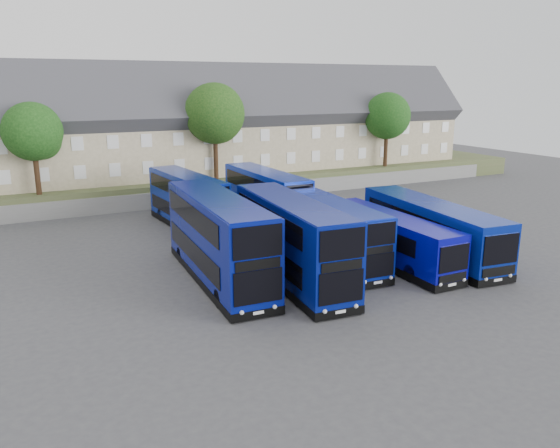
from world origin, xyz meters
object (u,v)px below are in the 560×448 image
Objects in this scene: coach_east_a at (390,240)px; tree_west at (35,134)px; tree_far at (392,111)px; dd_front_mid at (292,242)px; dd_front_left at (219,240)px; tree_mid at (216,116)px; tree_east at (388,118)px.

coach_east_a is 1.48× the size of tree_west.
dd_front_mid is at bearing -135.12° from tree_far.
dd_front_left is at bearing 157.22° from dd_front_mid.
tree_west is 0.88× the size of tree_far.
tree_mid is at bearing 1.79° from tree_west.
tree_mid is 26.80m from tree_far.
dd_front_mid is (3.73, -1.92, -0.09)m from dd_front_left.
dd_front_mid reaches higher than coach_east_a.
tree_mid is (8.04, 21.77, 5.67)m from dd_front_left.
tree_west is (-11.68, 23.19, 4.74)m from dd_front_mid.
coach_east_a is at bearing -126.80° from tree_east.
coach_east_a is (7.03, 0.09, -0.80)m from dd_front_mid.
dd_front_left is 1.52× the size of tree_east.
dd_front_left is 1.43× the size of tree_far.
tree_west reaches higher than dd_front_mid.
tree_far is at bearing 52.76° from coach_east_a.
tree_far is at bearing 49.40° from tree_east.
dd_front_left is at bearing -140.29° from tree_far.
tree_far is (26.00, 6.50, -0.34)m from tree_mid.
tree_east reaches higher than dd_front_left.
dd_front_left is 1.35× the size of tree_mid.
tree_east is (20.00, -0.50, -0.68)m from tree_mid.
coach_east_a is at bearing -50.99° from tree_west.
tree_far is (30.32, 30.19, 5.42)m from dd_front_mid.
tree_mid reaches higher than coach_east_a.
tree_east is (17.29, 23.10, 5.88)m from coach_east_a.
dd_front_mid is at bearing -100.32° from tree_mid.
coach_east_a is 24.65m from tree_mid.
tree_mid is at bearing 84.17° from dd_front_mid.
tree_far is (23.29, 30.10, 6.22)m from coach_east_a.
dd_front_left is at bearing -110.27° from tree_mid.
tree_west is at bearing 121.23° from dd_front_mid.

